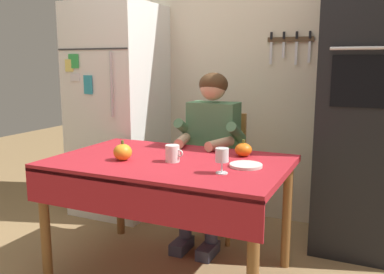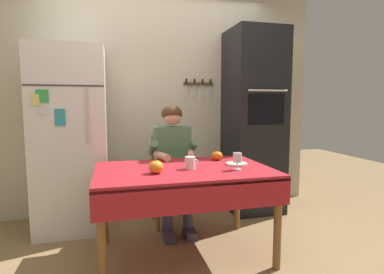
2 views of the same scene
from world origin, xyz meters
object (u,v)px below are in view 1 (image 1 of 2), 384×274
object	(u,v)px
refrigerator	(119,111)
serving_tray	(246,165)
wine_glass	(222,156)
wall_oven	(367,102)
pumpkin_medium	(123,152)
pumpkin_large	(243,150)
seated_person	(210,143)
chair_behind_person	(219,167)
dining_table	(168,174)
coffee_mug	(173,153)

from	to	relation	value
refrigerator	serving_tray	bearing A→B (deg)	-30.60
wine_glass	wall_oven	bearing A→B (deg)	58.62
wall_oven	serving_tray	distance (m)	1.10
pumpkin_medium	pumpkin_large	bearing A→B (deg)	32.65
refrigerator	seated_person	size ratio (longest dim) A/B	1.45
chair_behind_person	serving_tray	bearing A→B (deg)	-59.41
pumpkin_large	wall_oven	bearing A→B (deg)	43.43
chair_behind_person	pumpkin_medium	size ratio (longest dim) A/B	7.70
wine_glass	pumpkin_large	world-z (taller)	wine_glass
wine_glass	dining_table	bearing A→B (deg)	159.78
chair_behind_person	pumpkin_medium	world-z (taller)	chair_behind_person
dining_table	chair_behind_person	xyz separation A→B (m)	(0.03, 0.79, -0.14)
refrigerator	dining_table	xyz separation A→B (m)	(0.95, -0.88, -0.24)
refrigerator	seated_person	distance (m)	1.03
wall_oven	pumpkin_medium	distance (m)	1.68
pumpkin_large	pumpkin_medium	xyz separation A→B (m)	(-0.62, -0.40, 0.01)
seated_person	serving_tray	bearing A→B (deg)	-51.69
wall_oven	wine_glass	size ratio (longest dim) A/B	15.41
pumpkin_medium	serving_tray	world-z (taller)	pumpkin_medium
refrigerator	pumpkin_large	distance (m)	1.46
coffee_mug	pumpkin_medium	bearing A→B (deg)	-163.08
wall_oven	chair_behind_person	world-z (taller)	wall_oven
coffee_mug	serving_tray	xyz separation A→B (m)	(0.43, 0.07, -0.04)
chair_behind_person	serving_tray	world-z (taller)	chair_behind_person
coffee_mug	refrigerator	bearing A→B (deg)	137.68
refrigerator	pumpkin_medium	world-z (taller)	refrigerator
coffee_mug	wine_glass	distance (m)	0.38
wall_oven	pumpkin_large	bearing A→B (deg)	-136.57
pumpkin_medium	serving_tray	size ratio (longest dim) A/B	0.66
refrigerator	pumpkin_large	world-z (taller)	refrigerator
dining_table	wine_glass	bearing A→B (deg)	-20.22
dining_table	coffee_mug	size ratio (longest dim) A/B	12.63
refrigerator	coffee_mug	xyz separation A→B (m)	(1.00, -0.91, -0.11)
pumpkin_medium	refrigerator	bearing A→B (deg)	125.39
seated_person	coffee_mug	bearing A→B (deg)	-88.41
wine_glass	pumpkin_large	distance (m)	0.44
refrigerator	seated_person	world-z (taller)	refrigerator
pumpkin_medium	seated_person	bearing A→B (deg)	69.20
refrigerator	pumpkin_large	xyz separation A→B (m)	(1.33, -0.60, -0.12)
wall_oven	seated_person	xyz separation A→B (m)	(-1.02, -0.32, -0.31)
dining_table	chair_behind_person	bearing A→B (deg)	87.97
serving_tray	coffee_mug	bearing A→B (deg)	-171.20
wine_glass	pumpkin_large	xyz separation A→B (m)	(-0.02, 0.43, -0.05)
dining_table	wall_oven	bearing A→B (deg)	41.31
pumpkin_medium	serving_tray	distance (m)	0.73
refrigerator	dining_table	bearing A→B (deg)	-42.91
wall_oven	pumpkin_large	xyz separation A→B (m)	(-0.67, -0.63, -0.27)
coffee_mug	pumpkin_large	xyz separation A→B (m)	(0.33, 0.31, -0.01)
wine_glass	pumpkin_medium	size ratio (longest dim) A/B	1.13
pumpkin_medium	serving_tray	xyz separation A→B (m)	(0.72, 0.15, -0.04)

